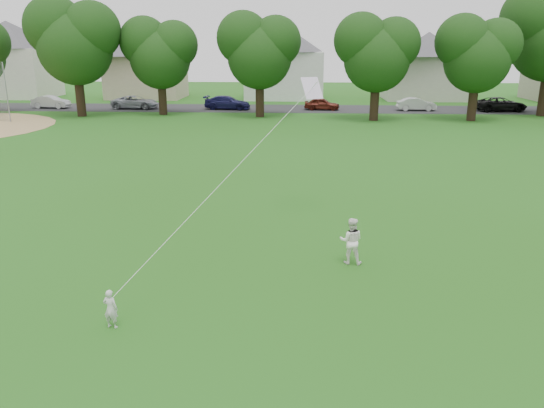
{
  "coord_description": "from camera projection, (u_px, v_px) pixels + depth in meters",
  "views": [
    {
      "loc": [
        2.06,
        -10.25,
        6.0
      ],
      "look_at": [
        1.38,
        2.0,
        2.3
      ],
      "focal_mm": 35.0,
      "sensor_mm": 36.0,
      "label": 1
    }
  ],
  "objects": [
    {
      "name": "ground",
      "position": [
        205.0,
        329.0,
        11.64
      ],
      "size": [
        160.0,
        160.0,
        0.0
      ],
      "primitive_type": "plane",
      "color": "#235613",
      "rests_on": "ground"
    },
    {
      "name": "street",
      "position": [
        281.0,
        109.0,
        51.79
      ],
      "size": [
        90.0,
        7.0,
        0.01
      ],
      "primitive_type": "cube",
      "color": "#2D2D30",
      "rests_on": "ground"
    },
    {
      "name": "toddler",
      "position": [
        111.0,
        309.0,
        11.59
      ],
      "size": [
        0.36,
        0.27,
        0.91
      ],
      "primitive_type": "imported",
      "rotation": [
        0.0,
        0.0,
        2.97
      ],
      "color": "silver",
      "rests_on": "ground"
    },
    {
      "name": "older_boy",
      "position": [
        351.0,
        241.0,
        14.98
      ],
      "size": [
        0.71,
        0.59,
        1.35
      ],
      "primitive_type": "imported",
      "rotation": [
        0.0,
        0.0,
        3.02
      ],
      "color": "white",
      "rests_on": "ground"
    },
    {
      "name": "kite",
      "position": [
        234.0,
        170.0,
        14.9
      ],
      "size": [
        2.71,
        4.64,
        10.34
      ],
      "color": "white",
      "rests_on": "ground"
    },
    {
      "name": "tree_row",
      "position": [
        328.0,
        39.0,
        44.36
      ],
      "size": [
        81.95,
        9.8,
        11.19
      ],
      "color": "black",
      "rests_on": "ground"
    },
    {
      "name": "parked_cars",
      "position": [
        339.0,
        103.0,
        50.36
      ],
      "size": [
        72.32,
        2.5,
        1.29
      ],
      "color": "black",
      "rests_on": "ground"
    },
    {
      "name": "house_row",
      "position": [
        274.0,
        56.0,
        60.04
      ],
      "size": [
        76.59,
        13.16,
        10.17
      ],
      "color": "white",
      "rests_on": "ground"
    }
  ]
}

